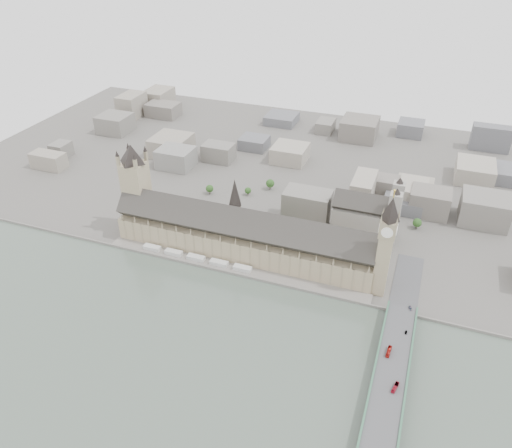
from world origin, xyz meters
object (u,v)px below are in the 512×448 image
(victoria_tower, at_px, (136,184))
(westminster_abbey, at_px, (367,217))
(red_bus_north, at_px, (389,351))
(palace_of_westminster, at_px, (243,236))
(car_approach, at_px, (410,308))
(elizabeth_tower, at_px, (386,240))
(westminster_bridge, at_px, (391,372))
(red_bus_south, at_px, (395,387))
(car_silver, at_px, (406,332))

(victoria_tower, height_order, westminster_abbey, victoria_tower)
(red_bus_north, bearing_deg, palace_of_westminster, 153.35)
(car_approach, bearing_deg, elizabeth_tower, 118.82)
(victoria_tower, bearing_deg, westminster_bridge, -21.78)
(elizabeth_tower, relative_size, westminster_bridge, 0.33)
(victoria_tower, relative_size, westminster_bridge, 0.31)
(elizabeth_tower, height_order, victoria_tower, elizabeth_tower)
(palace_of_westminster, distance_m, westminster_abbey, 134.09)
(elizabeth_tower, distance_m, victoria_tower, 260.64)
(victoria_tower, distance_m, westminster_abbey, 244.79)
(victoria_tower, bearing_deg, red_bus_south, -24.73)
(westminster_bridge, relative_size, red_bus_north, 27.96)
(palace_of_westminster, xyz_separation_m, red_bus_south, (166.54, -126.61, -10.99))
(red_bus_north, height_order, car_silver, red_bus_north)
(palace_of_westminster, height_order, elizabeth_tower, elizabeth_tower)
(car_approach, bearing_deg, car_silver, -112.09)
(car_approach, bearing_deg, red_bus_north, -121.94)
(westminster_abbey, xyz_separation_m, car_approach, (57.43, -112.40, -14.05))
(westminster_bridge, bearing_deg, palace_of_westminster, 146.51)
(victoria_tower, xyz_separation_m, westminster_abbey, (232.92, 69.00, -30.12))
(car_silver, bearing_deg, victoria_tower, 167.41)
(victoria_tower, distance_m, car_silver, 302.43)
(westminster_abbey, distance_m, red_bus_south, 209.86)
(victoria_tower, xyz_separation_m, red_bus_south, (288.54, -132.91, -43.49))
(westminster_bridge, bearing_deg, car_silver, 81.52)
(red_bus_north, bearing_deg, elizabeth_tower, 107.58)
(elizabeth_tower, relative_size, car_approach, 19.96)
(red_bus_south, bearing_deg, palace_of_westminster, 155.55)
(elizabeth_tower, relative_size, westminster_abbey, 1.58)
(elizabeth_tower, xyz_separation_m, car_approach, (30.35, -25.40, -47.06))
(victoria_tower, relative_size, car_silver, 25.01)
(westminster_bridge, relative_size, car_silver, 81.28)
(westminster_bridge, relative_size, westminster_abbey, 4.78)
(car_silver, bearing_deg, red_bus_south, -89.64)
(victoria_tower, relative_size, red_bus_south, 9.53)
(elizabeth_tower, bearing_deg, car_approach, -39.92)
(palace_of_westminster, relative_size, westminster_abbey, 3.90)
(elizabeth_tower, xyz_separation_m, red_bus_south, (28.54, -114.91, -46.37))
(elizabeth_tower, height_order, car_approach, elizabeth_tower)
(westminster_abbey, bearing_deg, elizabeth_tower, -72.71)
(palace_of_westminster, xyz_separation_m, westminster_abbey, (110.92, 75.30, 2.38))
(victoria_tower, relative_size, red_bus_north, 8.60)
(red_bus_north, bearing_deg, westminster_abbey, 109.59)
(elizabeth_tower, xyz_separation_m, westminster_bridge, (24.00, -95.50, -52.96))
(elizabeth_tower, relative_size, victoria_tower, 1.07)
(palace_of_westminster, bearing_deg, victoria_tower, 177.04)
(palace_of_westminster, bearing_deg, car_approach, -12.43)
(westminster_abbey, bearing_deg, victoria_tower, -163.50)
(westminster_bridge, bearing_deg, red_bus_north, 108.39)
(red_bus_north, xyz_separation_m, car_approach, (10.73, 56.93, -0.84))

